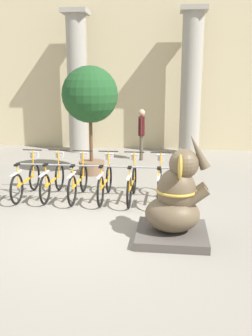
% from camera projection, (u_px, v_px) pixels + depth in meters
% --- Properties ---
extents(ground_plane, '(60.00, 60.00, 0.00)m').
position_uv_depth(ground_plane, '(91.00, 229.00, 6.96)').
color(ground_plane, gray).
extents(building_facade, '(20.00, 0.20, 6.00)m').
position_uv_depth(building_facade, '(136.00, 72.00, 14.58)').
color(building_facade, '#C6B78E').
rests_on(building_facade, ground_plane).
extents(column_left, '(0.94, 0.94, 5.16)m').
position_uv_depth(column_left, '(78.00, 82.00, 13.95)').
color(column_left, gray).
rests_on(column_left, ground_plane).
extents(column_right, '(0.94, 0.94, 5.16)m').
position_uv_depth(column_right, '(191.00, 82.00, 13.45)').
color(column_right, gray).
rests_on(column_right, ground_plane).
extents(bike_rack, '(3.74, 0.05, 0.77)m').
position_uv_depth(bike_rack, '(93.00, 172.00, 8.75)').
color(bike_rack, gray).
rests_on(bike_rack, ground_plane).
extents(bicycle_0, '(0.48, 1.79, 1.05)m').
position_uv_depth(bicycle_0, '(27.00, 179.00, 8.84)').
color(bicycle_0, black).
rests_on(bicycle_0, ground_plane).
extents(bicycle_1, '(0.48, 1.79, 1.05)m').
position_uv_depth(bicycle_1, '(53.00, 179.00, 8.83)').
color(bicycle_1, black).
rests_on(bicycle_1, ground_plane).
extents(bicycle_2, '(0.48, 1.79, 1.05)m').
position_uv_depth(bicycle_2, '(79.00, 181.00, 8.72)').
color(bicycle_2, black).
rests_on(bicycle_2, ground_plane).
extents(bicycle_3, '(0.48, 1.79, 1.05)m').
position_uv_depth(bicycle_3, '(105.00, 181.00, 8.66)').
color(bicycle_3, black).
rests_on(bicycle_3, ground_plane).
extents(bicycle_4, '(0.48, 1.79, 1.05)m').
position_uv_depth(bicycle_4, '(132.00, 183.00, 8.57)').
color(bicycle_4, black).
rests_on(bicycle_4, ground_plane).
extents(bicycle_5, '(0.48, 1.79, 1.05)m').
position_uv_depth(bicycle_5, '(159.00, 183.00, 8.52)').
color(bicycle_5, black).
rests_on(bicycle_5, ground_plane).
extents(elephant_statue, '(1.22, 1.22, 1.87)m').
position_uv_depth(elephant_statue, '(175.00, 204.00, 6.41)').
color(elephant_statue, '#4C4742').
rests_on(elephant_statue, ground_plane).
extents(person_pedestrian, '(0.23, 0.47, 1.74)m').
position_uv_depth(person_pedestrian, '(142.00, 130.00, 12.75)').
color(person_pedestrian, brown).
rests_on(person_pedestrian, ground_plane).
extents(potted_tree, '(1.60, 1.60, 3.10)m').
position_uv_depth(potted_tree, '(90.00, 98.00, 10.58)').
color(potted_tree, brown).
rests_on(potted_tree, ground_plane).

